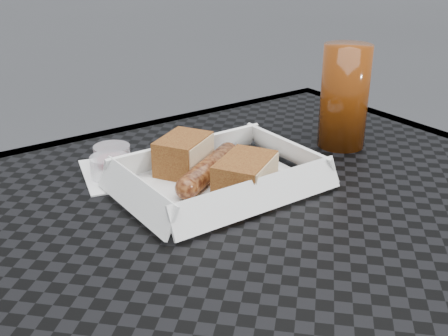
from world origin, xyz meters
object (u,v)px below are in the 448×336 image
Objects in this scene: patio_table at (287,274)px; drink_glass at (344,97)px; food_tray at (220,186)px; bratwurst at (209,169)px.

patio_table is 5.25× the size of drink_glass.
patio_table is 0.14m from food_tray.
food_tray is 1.63× the size of bratwurst.
food_tray is 0.03m from bratwurst.
drink_glass reaches higher than patio_table.
drink_glass reaches higher than food_tray.
food_tray is at bearing -83.36° from bratwurst.
patio_table is 0.17m from bratwurst.
bratwurst is 0.24m from drink_glass.
drink_glass is (0.23, 0.02, 0.07)m from food_tray.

